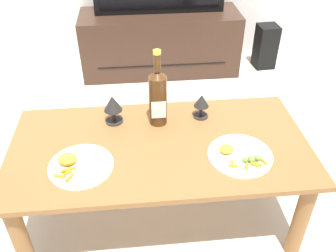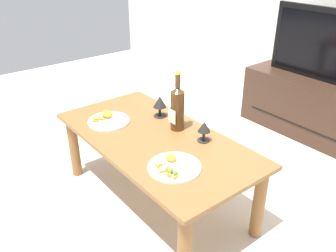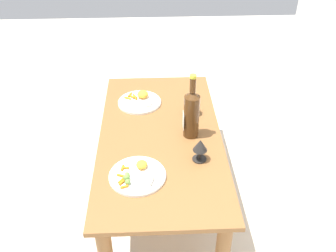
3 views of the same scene
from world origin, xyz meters
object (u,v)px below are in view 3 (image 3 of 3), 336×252
at_px(wine_bottle, 192,112).
at_px(dinner_plate_right, 137,175).
at_px(goblet_right, 200,147).
at_px(dining_table, 160,146).
at_px(goblet_left, 192,100).
at_px(dinner_plate_left, 140,101).

xyz_separation_m(wine_bottle, dinner_plate_right, (0.32, -0.29, -0.14)).
distance_m(wine_bottle, goblet_right, 0.22).
xyz_separation_m(wine_bottle, goblet_right, (0.21, 0.03, -0.07)).
relative_size(dining_table, goblet_left, 9.25).
height_order(wine_bottle, dinner_plate_left, wine_bottle).
height_order(goblet_right, dinner_plate_right, goblet_right).
bearing_deg(dinner_plate_left, dining_table, 18.84).
bearing_deg(dinner_plate_right, dining_table, 160.31).
bearing_deg(dinner_plate_left, dinner_plate_right, -0.28).
distance_m(goblet_left, dinner_plate_right, 0.62).
xyz_separation_m(dining_table, goblet_left, (-0.20, 0.19, 0.18)).
height_order(dining_table, dinner_plate_right, dinner_plate_right).
xyz_separation_m(goblet_left, dinner_plate_right, (0.53, -0.31, -0.08)).
bearing_deg(goblet_right, dining_table, -138.54).
xyz_separation_m(dining_table, goblet_right, (0.22, 0.19, 0.16)).
bearing_deg(goblet_left, dining_table, -43.63).
bearing_deg(dinner_plate_left, goblet_right, 28.97).
relative_size(dining_table, dinner_plate_right, 4.81).
height_order(wine_bottle, goblet_right, wine_bottle).
bearing_deg(dining_table, wine_bottle, 87.27).
bearing_deg(wine_bottle, goblet_right, 6.81).
distance_m(dining_table, dinner_plate_right, 0.36).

